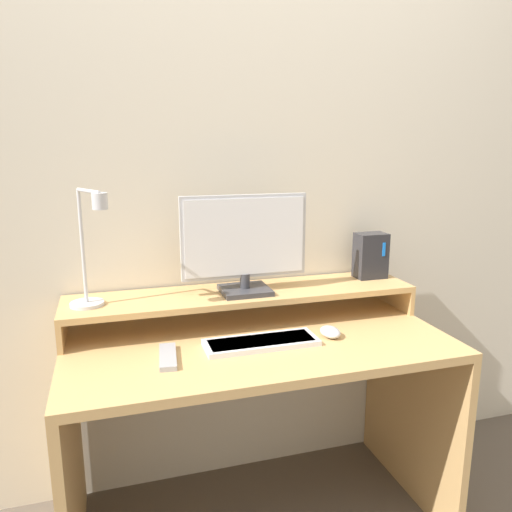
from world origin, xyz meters
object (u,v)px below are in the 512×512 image
Objects in this scene: desk_lamp at (90,256)px; router_dock at (371,255)px; mouse at (330,332)px; remote_control at (168,357)px; keyboard at (261,342)px; monitor at (245,243)px.

desk_lamp reaches higher than router_dock.
mouse is 0.56m from remote_control.
desk_lamp is 0.41m from remote_control.
router_dock is 0.65m from keyboard.
mouse reaches higher than remote_control.
remote_control is at bearing -160.68° from router_dock.
desk_lamp reaches higher than monitor.
keyboard is (0.52, -0.18, -0.28)m from desk_lamp.
mouse is at bearing 2.52° from remote_control.
monitor is at bearing 37.57° from remote_control.
monitor is 0.53m from desk_lamp.
mouse is (0.77, -0.18, -0.28)m from desk_lamp.
desk_lamp is at bearing 135.81° from remote_control.
router_dock reaches higher than keyboard.
remote_control is at bearing -44.19° from desk_lamp.
router_dock reaches higher than mouse.
router_dock is 0.45m from mouse.
keyboard is at bearing -92.58° from monitor.
remote_control is at bearing -176.05° from keyboard.
router_dock is at bearing 19.32° from remote_control.
keyboard is 2.01× the size of remote_control.
keyboard is (-0.55, -0.28, -0.20)m from router_dock.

